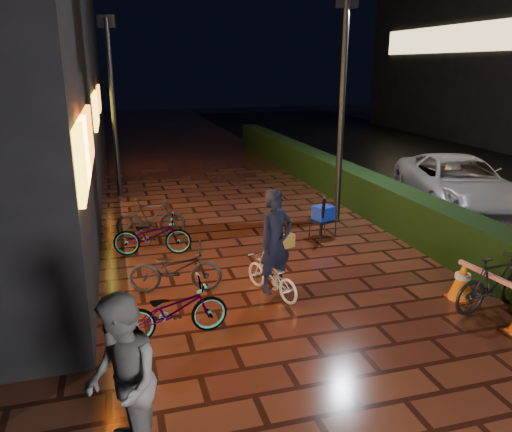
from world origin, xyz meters
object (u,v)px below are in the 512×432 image
object	(u,v)px
cyclist	(274,258)
bystander_person	(122,383)
cart_assembly	(323,215)
van	(457,183)
traffic_barrier	(492,295)

from	to	relation	value
cyclist	bystander_person	bearing A→B (deg)	-128.78
bystander_person	cart_assembly	distance (m)	7.22
van	traffic_barrier	distance (m)	6.40
bystander_person	traffic_barrier	size ratio (longest dim) A/B	1.08
cyclist	cart_assembly	size ratio (longest dim) A/B	1.77
cyclist	van	bearing A→B (deg)	30.74
cart_assembly	cyclist	bearing A→B (deg)	-127.94
van	cart_assembly	world-z (taller)	van
bystander_person	cart_assembly	world-z (taller)	bystander_person
van	cyclist	bearing A→B (deg)	-132.87
cyclist	cart_assembly	distance (m)	3.22
van	cart_assembly	bearing A→B (deg)	-147.37
cyclist	cart_assembly	bearing A→B (deg)	52.06
cart_assembly	van	bearing A→B (deg)	16.25
bystander_person	traffic_barrier	world-z (taller)	bystander_person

